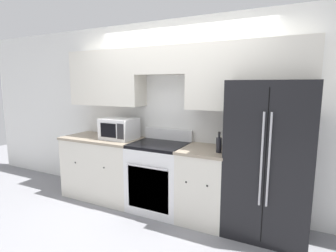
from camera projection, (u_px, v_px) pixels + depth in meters
name	position (u px, v px, depth m)	size (l,w,h in m)	color
ground_plane	(157.00, 221.00, 3.34)	(12.00, 12.00, 0.00)	gray
wall_back	(177.00, 100.00, 3.62)	(8.00, 0.39, 2.60)	white
lower_cabinets_left	(104.00, 167.00, 4.03)	(1.21, 0.64, 0.93)	silver
lower_cabinets_right	(205.00, 184.00, 3.31)	(0.60, 0.64, 0.93)	silver
oven_range	(159.00, 176.00, 3.60)	(0.74, 0.65, 1.09)	white
refrigerator	(269.00, 159.00, 2.97)	(0.89, 0.75, 1.76)	black
microwave	(119.00, 128.00, 3.83)	(0.48, 0.41, 0.30)	white
bottle	(219.00, 144.00, 3.05)	(0.06, 0.06, 0.25)	black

